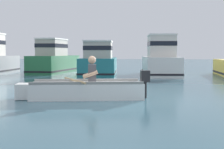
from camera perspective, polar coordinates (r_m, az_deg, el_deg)
ground_plane at (r=9.28m, az=0.27°, el=-4.28°), size 120.00×120.00×0.00m
rowboat_with_person at (r=9.61m, az=-4.65°, el=-2.51°), size 3.70×1.83×1.19m
moored_boat_green at (r=22.22m, az=-9.63°, el=2.41°), size 1.88×5.66×2.17m
moored_boat_teal at (r=19.87m, az=-2.21°, el=2.09°), size 2.54×5.14×1.97m
moored_boat_white at (r=19.47m, az=8.12°, el=2.35°), size 2.44×5.22×2.29m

